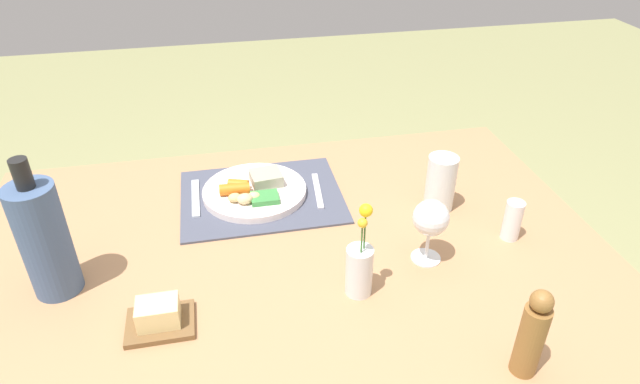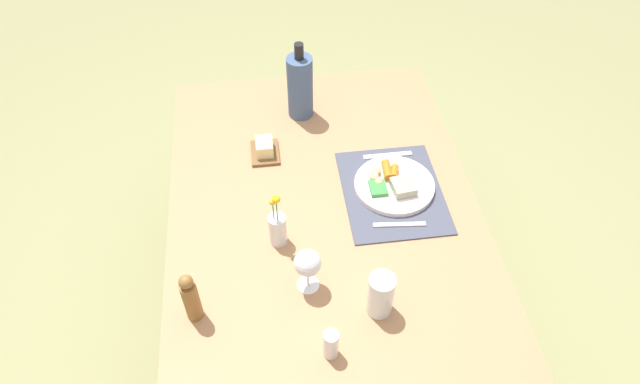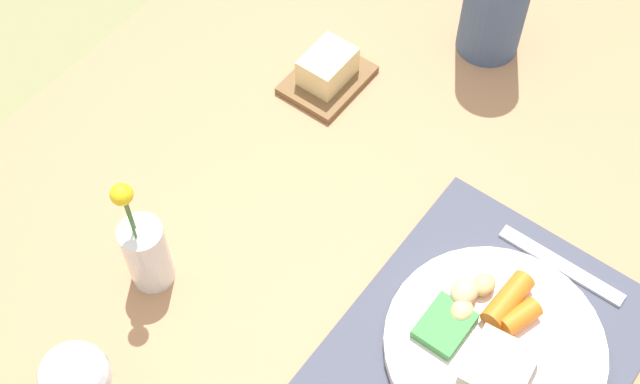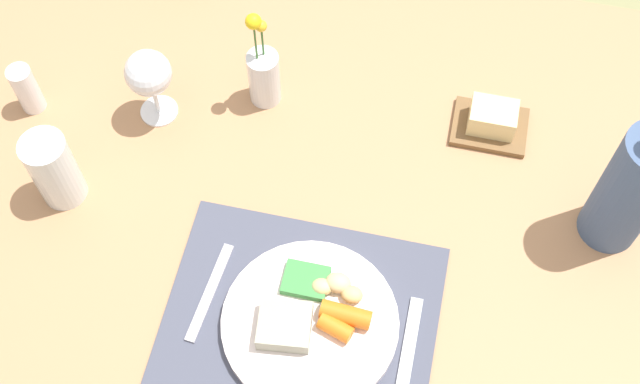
% 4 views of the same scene
% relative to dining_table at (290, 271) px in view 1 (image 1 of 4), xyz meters
% --- Properties ---
extents(dining_table, '(1.47, 1.02, 0.74)m').
position_rel_dining_table_xyz_m(dining_table, '(0.00, 0.00, 0.00)').
color(dining_table, '#AF7F55').
rests_on(dining_table, ground_plane).
extents(placemat, '(0.42, 0.33, 0.01)m').
position_rel_dining_table_xyz_m(placemat, '(0.04, -0.24, 0.06)').
color(placemat, '#464A5B').
rests_on(placemat, dining_table).
extents(dinner_plate, '(0.27, 0.27, 0.05)m').
position_rel_dining_table_xyz_m(dinner_plate, '(0.05, -0.24, 0.08)').
color(dinner_plate, white).
rests_on(dinner_plate, placemat).
extents(fork, '(0.03, 0.17, 0.00)m').
position_rel_dining_table_xyz_m(fork, '(-0.11, -0.23, 0.07)').
color(fork, silver).
rests_on(fork, placemat).
extents(knife, '(0.02, 0.18, 0.00)m').
position_rel_dining_table_xyz_m(knife, '(0.21, -0.26, 0.07)').
color(knife, silver).
rests_on(knife, placemat).
extents(butter_dish, '(0.13, 0.10, 0.06)m').
position_rel_dining_table_xyz_m(butter_dish, '(0.28, 0.18, 0.08)').
color(butter_dish, brown).
rests_on(butter_dish, dining_table).
extents(cooler_bottle, '(0.10, 0.10, 0.31)m').
position_rel_dining_table_xyz_m(cooler_bottle, '(0.49, 0.02, 0.19)').
color(cooler_bottle, '#435B81').
rests_on(cooler_bottle, dining_table).
extents(salt_shaker, '(0.04, 0.04, 0.10)m').
position_rel_dining_table_xyz_m(salt_shaker, '(-0.52, 0.05, 0.11)').
color(salt_shaker, white).
rests_on(salt_shaker, dining_table).
extents(pepper_mill, '(0.05, 0.05, 0.19)m').
position_rel_dining_table_xyz_m(pepper_mill, '(-0.35, 0.42, 0.15)').
color(pepper_mill, olive).
rests_on(pepper_mill, dining_table).
extents(water_tumbler, '(0.07, 0.07, 0.15)m').
position_rel_dining_table_xyz_m(water_tumbler, '(-0.40, -0.10, 0.12)').
color(water_tumbler, silver).
rests_on(water_tumbler, dining_table).
extents(flower_vase, '(0.06, 0.06, 0.22)m').
position_rel_dining_table_xyz_m(flower_vase, '(-0.12, 0.16, 0.13)').
color(flower_vase, silver).
rests_on(flower_vase, dining_table).
extents(wine_glass, '(0.08, 0.08, 0.15)m').
position_rel_dining_table_xyz_m(wine_glass, '(-0.30, 0.09, 0.17)').
color(wine_glass, white).
rests_on(wine_glass, dining_table).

